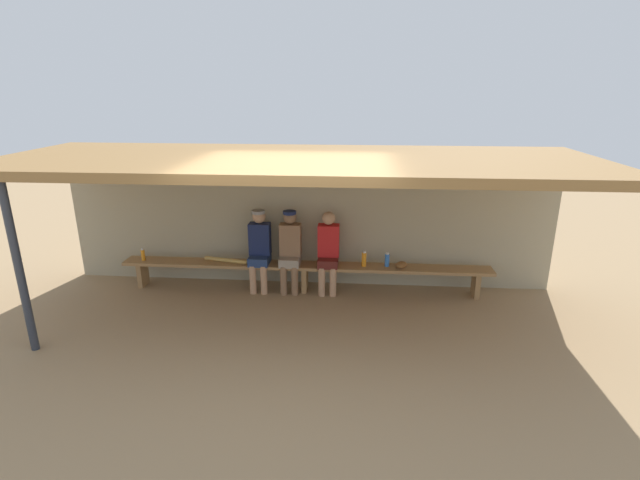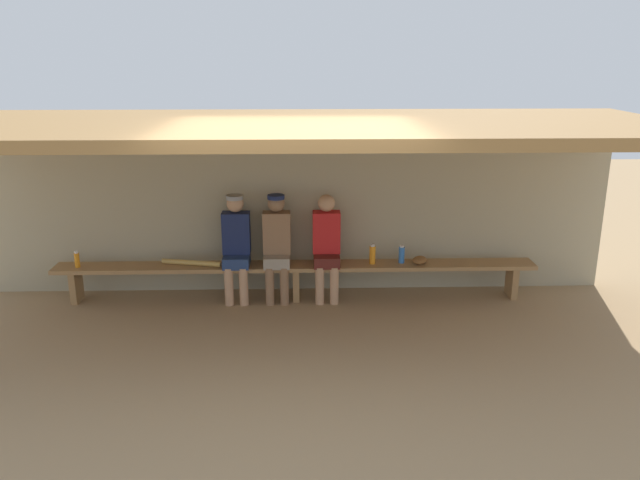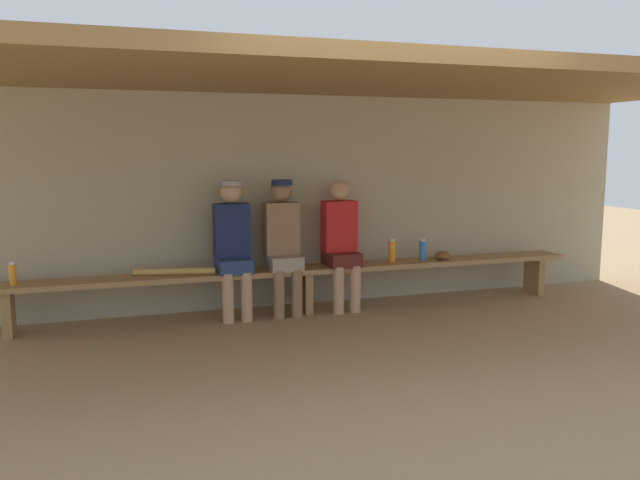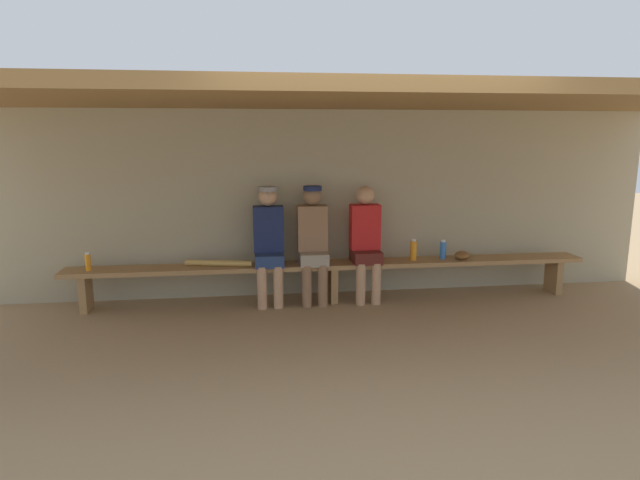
{
  "view_description": "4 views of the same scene",
  "coord_description": "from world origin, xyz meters",
  "px_view_note": "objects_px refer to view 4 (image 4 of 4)",
  "views": [
    {
      "loc": [
        0.82,
        -5.58,
        3.21
      ],
      "look_at": [
        0.27,
        1.32,
        0.96
      ],
      "focal_mm": 26.54,
      "sensor_mm": 36.0,
      "label": 1
    },
    {
      "loc": [
        0.08,
        -5.93,
        3.02
      ],
      "look_at": [
        0.29,
        1.32,
        0.84
      ],
      "focal_mm": 35.49,
      "sensor_mm": 36.0,
      "label": 2
    },
    {
      "loc": [
        -1.85,
        -4.56,
        1.64
      ],
      "look_at": [
        0.06,
        1.26,
        0.77
      ],
      "focal_mm": 36.0,
      "sensor_mm": 36.0,
      "label": 3
    },
    {
      "loc": [
        -0.95,
        -4.45,
        1.91
      ],
      "look_at": [
        -0.18,
        1.33,
        0.77
      ],
      "focal_mm": 30.35,
      "sensor_mm": 36.0,
      "label": 4
    }
  ],
  "objects_px": {
    "baseball_bat": "(219,263)",
    "water_bottle_orange": "(413,250)",
    "player_in_red": "(269,240)",
    "water_bottle_green": "(88,262)",
    "baseball_glove_dark_brown": "(462,255)",
    "bench": "(333,269)",
    "player_with_sunglasses": "(313,239)",
    "player_leftmost": "(366,239)",
    "water_bottle_blue": "(443,250)"
  },
  "relations": [
    {
      "from": "player_in_red",
      "to": "water_bottle_blue",
      "type": "relative_size",
      "value": 5.92
    },
    {
      "from": "bench",
      "to": "player_leftmost",
      "type": "bearing_deg",
      "value": 0.46
    },
    {
      "from": "water_bottle_green",
      "to": "player_leftmost",
      "type": "bearing_deg",
      "value": 0.52
    },
    {
      "from": "player_leftmost",
      "to": "water_bottle_green",
      "type": "xyz_separation_m",
      "value": [
        -3.08,
        -0.03,
        -0.17
      ]
    },
    {
      "from": "bench",
      "to": "baseball_bat",
      "type": "distance_m",
      "value": 1.3
    },
    {
      "from": "player_leftmost",
      "to": "baseball_bat",
      "type": "relative_size",
      "value": 1.75
    },
    {
      "from": "player_with_sunglasses",
      "to": "baseball_glove_dark_brown",
      "type": "relative_size",
      "value": 5.6
    },
    {
      "from": "water_bottle_green",
      "to": "baseball_glove_dark_brown",
      "type": "relative_size",
      "value": 0.85
    },
    {
      "from": "baseball_glove_dark_brown",
      "to": "baseball_bat",
      "type": "relative_size",
      "value": 0.31
    },
    {
      "from": "bench",
      "to": "baseball_bat",
      "type": "bearing_deg",
      "value": -180.0
    },
    {
      "from": "player_in_red",
      "to": "water_bottle_green",
      "type": "height_order",
      "value": "player_in_red"
    },
    {
      "from": "player_in_red",
      "to": "bench",
      "type": "bearing_deg",
      "value": -0.28
    },
    {
      "from": "bench",
      "to": "player_in_red",
      "type": "height_order",
      "value": "player_in_red"
    },
    {
      "from": "player_in_red",
      "to": "water_bottle_green",
      "type": "distance_m",
      "value": 1.97
    },
    {
      "from": "water_bottle_blue",
      "to": "baseball_bat",
      "type": "xyz_separation_m",
      "value": [
        -2.63,
        -0.02,
        -0.07
      ]
    },
    {
      "from": "player_with_sunglasses",
      "to": "player_leftmost",
      "type": "xyz_separation_m",
      "value": [
        0.62,
        -0.0,
        -0.02
      ]
    },
    {
      "from": "player_with_sunglasses",
      "to": "player_in_red",
      "type": "distance_m",
      "value": 0.5
    },
    {
      "from": "baseball_glove_dark_brown",
      "to": "player_leftmost",
      "type": "bearing_deg",
      "value": 117.7
    },
    {
      "from": "water_bottle_orange",
      "to": "player_with_sunglasses",
      "type": "bearing_deg",
      "value": 179.88
    },
    {
      "from": "player_leftmost",
      "to": "player_in_red",
      "type": "relative_size",
      "value": 0.99
    },
    {
      "from": "player_with_sunglasses",
      "to": "player_in_red",
      "type": "xyz_separation_m",
      "value": [
        -0.5,
        0.0,
        0.0
      ]
    },
    {
      "from": "baseball_glove_dark_brown",
      "to": "baseball_bat",
      "type": "bearing_deg",
      "value": 118.32
    },
    {
      "from": "water_bottle_blue",
      "to": "baseball_bat",
      "type": "distance_m",
      "value": 2.63
    },
    {
      "from": "player_leftmost",
      "to": "water_bottle_green",
      "type": "distance_m",
      "value": 3.08
    },
    {
      "from": "player_leftmost",
      "to": "player_in_red",
      "type": "xyz_separation_m",
      "value": [
        -1.12,
        0.0,
        0.02
      ]
    },
    {
      "from": "player_leftmost",
      "to": "water_bottle_blue",
      "type": "xyz_separation_m",
      "value": [
        0.94,
        0.02,
        -0.16
      ]
    },
    {
      "from": "player_in_red",
      "to": "baseball_bat",
      "type": "xyz_separation_m",
      "value": [
        -0.57,
        -0.0,
        -0.25
      ]
    },
    {
      "from": "water_bottle_green",
      "to": "baseball_glove_dark_brown",
      "type": "distance_m",
      "value": 4.24
    },
    {
      "from": "player_in_red",
      "to": "water_bottle_blue",
      "type": "distance_m",
      "value": 2.07
    },
    {
      "from": "player_in_red",
      "to": "baseball_bat",
      "type": "bearing_deg",
      "value": -179.64
    },
    {
      "from": "bench",
      "to": "player_in_red",
      "type": "relative_size",
      "value": 4.46
    },
    {
      "from": "water_bottle_orange",
      "to": "water_bottle_green",
      "type": "distance_m",
      "value": 3.65
    },
    {
      "from": "water_bottle_blue",
      "to": "baseball_bat",
      "type": "bearing_deg",
      "value": -179.48
    },
    {
      "from": "player_leftmost",
      "to": "water_bottle_orange",
      "type": "distance_m",
      "value": 0.59
    },
    {
      "from": "baseball_bat",
      "to": "water_bottle_orange",
      "type": "bearing_deg",
      "value": 12.24
    },
    {
      "from": "player_with_sunglasses",
      "to": "water_bottle_orange",
      "type": "bearing_deg",
      "value": -0.12
    },
    {
      "from": "baseball_glove_dark_brown",
      "to": "player_in_red",
      "type": "bearing_deg",
      "value": 118.15
    },
    {
      "from": "water_bottle_blue",
      "to": "player_with_sunglasses",
      "type": "bearing_deg",
      "value": -179.25
    },
    {
      "from": "bench",
      "to": "water_bottle_green",
      "type": "relative_size",
      "value": 29.31
    },
    {
      "from": "player_in_red",
      "to": "baseball_bat",
      "type": "height_order",
      "value": "player_in_red"
    },
    {
      "from": "water_bottle_orange",
      "to": "baseball_bat",
      "type": "xyz_separation_m",
      "value": [
        -2.26,
        -0.0,
        -0.09
      ]
    },
    {
      "from": "player_leftmost",
      "to": "bench",
      "type": "bearing_deg",
      "value": -179.54
    },
    {
      "from": "player_with_sunglasses",
      "to": "baseball_glove_dark_brown",
      "type": "bearing_deg",
      "value": -0.64
    },
    {
      "from": "water_bottle_orange",
      "to": "baseball_glove_dark_brown",
      "type": "bearing_deg",
      "value": -1.69
    },
    {
      "from": "baseball_bat",
      "to": "water_bottle_blue",
      "type": "bearing_deg",
      "value": 12.73
    },
    {
      "from": "water_bottle_green",
      "to": "water_bottle_blue",
      "type": "bearing_deg",
      "value": 0.7
    },
    {
      "from": "player_in_red",
      "to": "water_bottle_orange",
      "type": "height_order",
      "value": "player_in_red"
    },
    {
      "from": "player_with_sunglasses",
      "to": "water_bottle_blue",
      "type": "xyz_separation_m",
      "value": [
        1.56,
        0.02,
        -0.18
      ]
    },
    {
      "from": "player_with_sunglasses",
      "to": "baseball_bat",
      "type": "bearing_deg",
      "value": -179.81
    },
    {
      "from": "water_bottle_green",
      "to": "baseball_bat",
      "type": "xyz_separation_m",
      "value": [
        1.39,
        0.02,
        -0.06
      ]
    }
  ]
}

